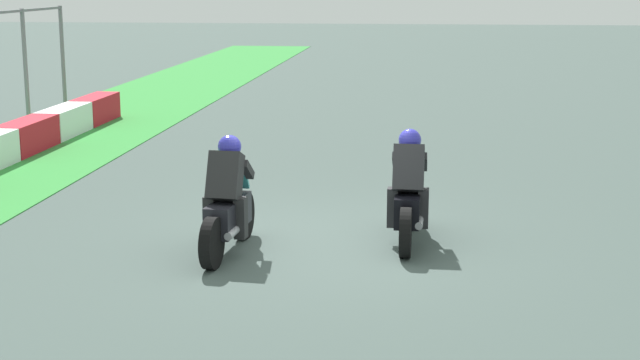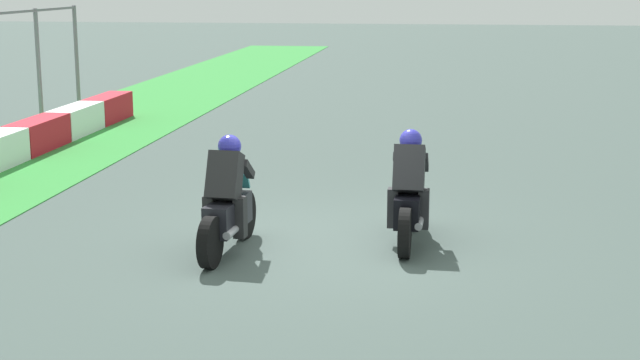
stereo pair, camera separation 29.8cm
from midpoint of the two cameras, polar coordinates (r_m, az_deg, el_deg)
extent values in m
plane|color=#42524D|center=(12.65, -0.37, -3.82)|extent=(120.00, 120.00, 0.00)
cube|color=red|center=(20.09, -17.54, 2.51)|extent=(1.96, 0.60, 0.64)
cube|color=white|center=(21.91, -15.44, 3.39)|extent=(1.96, 0.60, 0.64)
cube|color=red|center=(23.75, -13.65, 4.13)|extent=(1.96, 0.60, 0.64)
cylinder|color=slate|center=(23.45, -17.57, 6.40)|extent=(0.10, 0.10, 2.75)
cylinder|color=slate|center=(25.57, -15.47, 6.95)|extent=(0.10, 0.10, 2.75)
cylinder|color=black|center=(13.35, 4.78, -1.59)|extent=(0.64, 0.15, 0.64)
cylinder|color=black|center=(12.00, 4.44, -3.16)|extent=(0.64, 0.15, 0.64)
cube|color=black|center=(12.63, 4.63, -1.54)|extent=(1.11, 0.34, 0.40)
ellipsoid|color=black|center=(12.66, 4.68, -0.11)|extent=(0.49, 0.31, 0.24)
cube|color=red|center=(12.13, 4.50, -2.01)|extent=(0.06, 0.16, 0.08)
cylinder|color=#A5A5AD|center=(12.31, 5.28, -2.53)|extent=(0.42, 0.11, 0.10)
cube|color=#262628|center=(12.42, 4.65, 0.68)|extent=(0.49, 0.41, 0.66)
sphere|color=#2F2FA8|center=(12.57, 4.73, 2.40)|extent=(0.31, 0.31, 0.30)
cube|color=#4A4E95|center=(13.04, 4.78, 0.42)|extent=(0.16, 0.26, 0.23)
cube|color=#262628|center=(12.52, 3.69, -1.64)|extent=(0.18, 0.14, 0.52)
cube|color=#262628|center=(12.50, 5.52, -1.70)|extent=(0.18, 0.14, 0.52)
cube|color=#262628|center=(12.80, 3.94, 1.13)|extent=(0.39, 0.11, 0.31)
cube|color=#262628|center=(12.78, 5.55, 1.08)|extent=(0.39, 0.11, 0.31)
cylinder|color=black|center=(12.87, -5.27, -2.12)|extent=(0.65, 0.19, 0.64)
cylinder|color=black|center=(11.58, -7.23, -3.78)|extent=(0.65, 0.19, 0.64)
cube|color=black|center=(12.17, -6.22, -2.09)|extent=(1.12, 0.41, 0.40)
ellipsoid|color=black|center=(12.20, -6.11, -0.61)|extent=(0.50, 0.34, 0.24)
cube|color=red|center=(11.70, -6.96, -2.59)|extent=(0.07, 0.16, 0.08)
cylinder|color=#A5A5AD|center=(11.84, -5.97, -3.14)|extent=(0.43, 0.13, 0.10)
cube|color=black|center=(11.97, -6.42, 0.21)|extent=(0.52, 0.44, 0.66)
sphere|color=#2F2FA8|center=(12.11, -6.14, 2.00)|extent=(0.32, 0.32, 0.30)
cube|color=teal|center=(12.56, -5.57, -0.04)|extent=(0.18, 0.27, 0.23)
cube|color=black|center=(12.12, -7.29, -2.17)|extent=(0.19, 0.15, 0.52)
cube|color=black|center=(12.01, -5.48, -2.27)|extent=(0.19, 0.15, 0.52)
cube|color=black|center=(12.37, -6.68, 0.69)|extent=(0.39, 0.13, 0.31)
cube|color=black|center=(12.27, -5.08, 0.63)|extent=(0.39, 0.13, 0.31)
camera|label=1|loc=(0.15, -90.70, -0.15)|focal=53.45mm
camera|label=2|loc=(0.15, 89.30, 0.15)|focal=53.45mm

